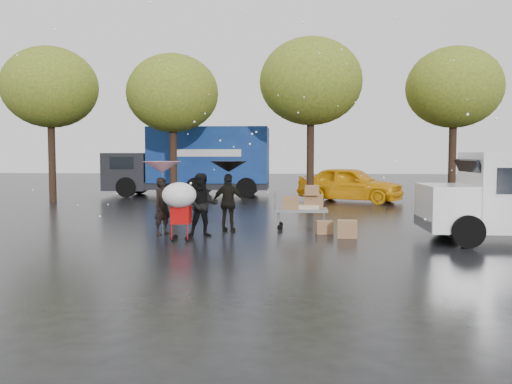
# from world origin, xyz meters

# --- Properties ---
(ground) EXTENTS (90.00, 90.00, 0.00)m
(ground) POSITION_xyz_m (0.00, 0.00, 0.00)
(ground) COLOR black
(ground) RESTS_ON ground
(person_pink) EXTENTS (0.61, 0.67, 1.53)m
(person_pink) POSITION_xyz_m (-1.72, 0.71, 0.77)
(person_pink) COLOR black
(person_pink) RESTS_ON ground
(person_middle) EXTENTS (0.91, 0.77, 1.66)m
(person_middle) POSITION_xyz_m (-0.59, 0.44, 0.83)
(person_middle) COLOR black
(person_middle) RESTS_ON ground
(person_black) EXTENTS (1.00, 0.53, 1.61)m
(person_black) POSITION_xyz_m (-0.00, 1.29, 0.81)
(person_black) COLOR black
(person_black) RESTS_ON ground
(umbrella_pink) EXTENTS (1.02, 1.02, 1.96)m
(umbrella_pink) POSITION_xyz_m (-1.72, 0.71, 1.81)
(umbrella_pink) COLOR #4C4C4C
(umbrella_pink) RESTS_ON ground
(umbrella_black) EXTENTS (1.02, 1.02, 1.96)m
(umbrella_black) POSITION_xyz_m (-0.00, 1.29, 1.81)
(umbrella_black) COLOR #4C4C4C
(umbrella_black) RESTS_ON ground
(vendor_cart) EXTENTS (1.52, 0.80, 1.27)m
(vendor_cart) POSITION_xyz_m (2.09, 2.02, 0.73)
(vendor_cart) COLOR slate
(vendor_cart) RESTS_ON ground
(shopping_cart) EXTENTS (0.84, 0.84, 1.46)m
(shopping_cart) POSITION_xyz_m (-1.02, -0.40, 1.06)
(shopping_cart) COLOR #BD0B0A
(shopping_cart) RESTS_ON ground
(blue_truck) EXTENTS (8.30, 2.60, 3.50)m
(blue_truck) POSITION_xyz_m (-3.35, 13.93, 1.76)
(blue_truck) COLOR navy
(blue_truck) RESTS_ON ground
(box_ground_near) EXTENTS (0.53, 0.43, 0.45)m
(box_ground_near) POSITION_xyz_m (3.17, 0.47, 0.23)
(box_ground_near) COLOR brown
(box_ground_near) RESTS_ON ground
(box_ground_far) EXTENTS (0.47, 0.38, 0.35)m
(box_ground_far) POSITION_xyz_m (2.63, 1.14, 0.17)
(box_ground_far) COLOR brown
(box_ground_far) RESTS_ON ground
(yellow_taxi) EXTENTS (5.03, 3.68, 1.59)m
(yellow_taxi) POSITION_xyz_m (4.33, 10.94, 0.80)
(yellow_taxi) COLOR #FBAA0D
(yellow_taxi) RESTS_ON ground
(tree_row) EXTENTS (21.60, 4.40, 7.12)m
(tree_row) POSITION_xyz_m (-0.47, 10.00, 5.02)
(tree_row) COLOR black
(tree_row) RESTS_ON ground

